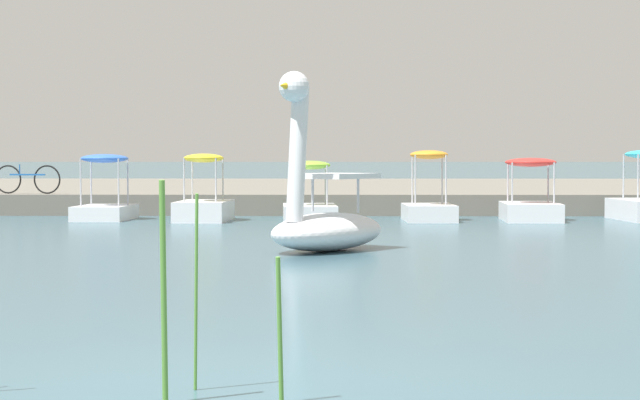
% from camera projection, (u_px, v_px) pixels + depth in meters
% --- Properties ---
extents(ground_plane, '(682.72, 682.72, 0.00)m').
position_uv_depth(ground_plane, '(217.00, 390.00, 7.12)').
color(ground_plane, '#385966').
extents(shore_bank_far, '(127.64, 21.24, 0.52)m').
position_uv_depth(shore_bank_far, '(316.00, 192.00, 38.69)').
color(shore_bank_far, '#6B665B').
rests_on(shore_bank_far, ground_plane).
extents(swan_boat, '(2.35, 2.69, 2.71)m').
position_uv_depth(swan_boat, '(324.00, 216.00, 17.58)').
color(swan_boat, white).
rests_on(swan_boat, ground_plane).
extents(pedal_boat_red, '(1.35, 2.22, 1.43)m').
position_uv_depth(pedal_boat_red, '(530.00, 201.00, 26.02)').
color(pedal_boat_red, white).
rests_on(pedal_boat_red, ground_plane).
extents(pedal_boat_orange, '(1.16, 1.94, 1.60)m').
position_uv_depth(pedal_boat_orange, '(429.00, 203.00, 25.96)').
color(pedal_boat_orange, white).
rests_on(pedal_boat_orange, ground_plane).
extents(pedal_boat_lime, '(1.31, 2.28, 1.36)m').
position_uv_depth(pedal_boat_lime, '(310.00, 204.00, 26.16)').
color(pedal_boat_lime, white).
rests_on(pedal_boat_lime, ground_plane).
extents(pedal_boat_yellow, '(1.21, 2.11, 1.52)m').
position_uv_depth(pedal_boat_yellow, '(204.00, 201.00, 25.91)').
color(pedal_boat_yellow, white).
rests_on(pedal_boat_yellow, ground_plane).
extents(pedal_boat_blue, '(1.26, 1.95, 1.51)m').
position_uv_depth(pedal_boat_blue, '(105.00, 199.00, 26.40)').
color(pedal_boat_blue, white).
rests_on(pedal_boat_blue, ground_plane).
extents(bicycle_parked, '(1.76, 0.39, 0.74)m').
position_uv_depth(bicycle_parked, '(27.00, 179.00, 28.83)').
color(bicycle_parked, black).
rests_on(bicycle_parked, shore_bank_far).
extents(reed_clump_foreground, '(2.91, 0.82, 1.31)m').
position_uv_depth(reed_clump_foreground, '(41.00, 313.00, 6.64)').
color(reed_clump_foreground, '#568E38').
rests_on(reed_clump_foreground, ground_plane).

